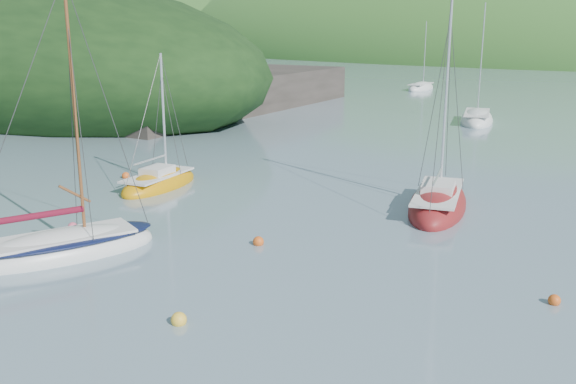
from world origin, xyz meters
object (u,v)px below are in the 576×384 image
Objects in this scene: daysailer_white at (63,249)px; distant_sloop_c at (421,88)px; distant_sloop_a at (477,120)px; sailboat_yellow at (159,184)px; sloop_red at (438,205)px.

distant_sloop_c is at bearing 123.95° from daysailer_white.
daysailer_white is 0.96× the size of distant_sloop_a.
daysailer_white is 1.41× the size of sailboat_yellow.
distant_sloop_a is at bearing 69.10° from sailboat_yellow.
distant_sloop_c is (-14.96, 55.55, -0.01)m from sailboat_yellow.
distant_sloop_a is (-2.35, 41.20, -0.05)m from daysailer_white.
sloop_red reaches higher than sailboat_yellow.
sloop_red is 28.70m from distant_sloop_a.
daysailer_white is 41.27m from distant_sloop_a.
distant_sloop_c reaches higher than sailboat_yellow.
distant_sloop_a reaches higher than sloop_red.
daysailer_white is 16.28m from sloop_red.
daysailer_white is 1.11× the size of distant_sloop_c.
daysailer_white is at bearing -139.66° from sloop_red.
distant_sloop_a is 29.33m from distant_sloop_c.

